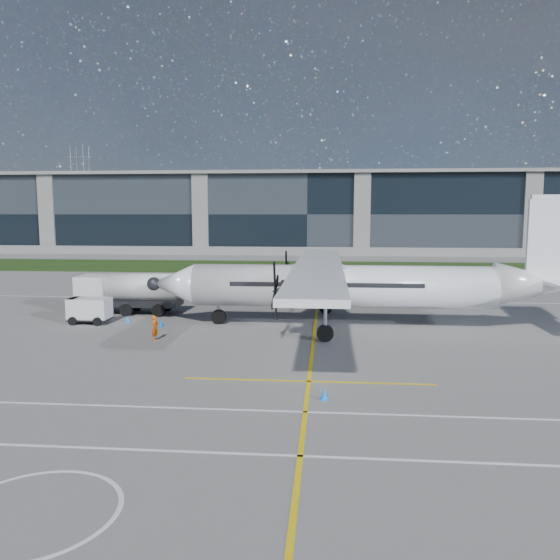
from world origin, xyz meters
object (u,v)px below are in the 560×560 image
fuel_tanker_truck (122,293)px  safety_cone_portwing (324,394)px  pylon_west (81,191)px  safety_cone_stbdwing (322,290)px  ground_crew_person (155,326)px  safety_cone_nose_port (161,323)px  safety_cone_fwd (128,319)px  turboprop_aircraft (358,261)px  baggage_tug (90,311)px

fuel_tanker_truck → safety_cone_portwing: 24.81m
pylon_west → safety_cone_stbdwing: bearing=-56.8°
ground_crew_person → safety_cone_nose_port: bearing=23.9°
safety_cone_stbdwing → safety_cone_fwd: size_ratio=1.00×
turboprop_aircraft → safety_cone_fwd: size_ratio=61.27×
fuel_tanker_truck → safety_cone_fwd: bearing=-63.7°
fuel_tanker_truck → safety_cone_fwd: size_ratio=17.03×
safety_cone_stbdwing → turboprop_aircraft: bearing=-80.8°
safety_cone_fwd → ground_crew_person: bearing=-54.3°
pylon_west → safety_cone_nose_port: (72.21, -144.35, -14.75)m
safety_cone_fwd → safety_cone_nose_port: bearing=-20.8°
turboprop_aircraft → safety_cone_nose_port: bearing=-174.9°
ground_crew_person → safety_cone_fwd: bearing=47.3°
baggage_tug → safety_cone_stbdwing: size_ratio=6.10×
safety_cone_fwd → baggage_tug: bearing=-171.0°
fuel_tanker_truck → safety_cone_portwing: size_ratio=17.03×
safety_cone_portwing → fuel_tanker_truck: bearing=130.7°
safety_cone_portwing → safety_cone_fwd: bearing=133.4°
safety_cone_portwing → turboprop_aircraft: bearing=81.9°
turboprop_aircraft → baggage_tug: 19.53m
pylon_west → fuel_tanker_truck: pylon_west is taller
turboprop_aircraft → fuel_tanker_truck: size_ratio=3.60×
pylon_west → baggage_tug: size_ratio=9.84×
ground_crew_person → safety_cone_nose_port: ground_crew_person is taller
ground_crew_person → safety_cone_portwing: (10.66, -10.02, -0.65)m
safety_cone_stbdwing → safety_cone_nose_port: bearing=-123.3°
ground_crew_person → safety_cone_fwd: ground_crew_person is taller
turboprop_aircraft → baggage_tug: bearing=-178.3°
fuel_tanker_truck → ground_crew_person: fuel_tanker_truck is taller
pylon_west → ground_crew_person: bearing=-63.8°
safety_cone_portwing → safety_cone_nose_port: size_ratio=1.00×
ground_crew_person → safety_cone_stbdwing: bearing=-14.3°
ground_crew_person → safety_cone_nose_port: size_ratio=3.60×
baggage_tug → pylon_west: bearing=114.9°
pylon_west → safety_cone_portwing: size_ratio=60.00×
pylon_west → safety_cone_portwing: 179.83m
fuel_tanker_truck → ground_crew_person: bearing=-58.0°
ground_crew_person → safety_cone_fwd: size_ratio=3.60×
safety_cone_portwing → safety_cone_fwd: same height
fuel_tanker_truck → safety_cone_nose_port: size_ratio=17.03×
ground_crew_person → safety_cone_nose_port: 4.22m
pylon_west → turboprop_aircraft: (85.92, -143.14, -10.40)m
fuel_tanker_truck → safety_cone_stbdwing: bearing=37.9°
turboprop_aircraft → safety_cone_stbdwing: 16.56m
pylon_west → safety_cone_fwd: size_ratio=60.00×
safety_cone_stbdwing → fuel_tanker_truck: bearing=-142.1°
ground_crew_person → safety_cone_portwing: 14.64m
baggage_tug → safety_cone_portwing: size_ratio=6.10×
turboprop_aircraft → safety_cone_stbdwing: (-2.56, 15.77, -4.35)m
safety_cone_nose_port → safety_cone_stbdwing: same height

